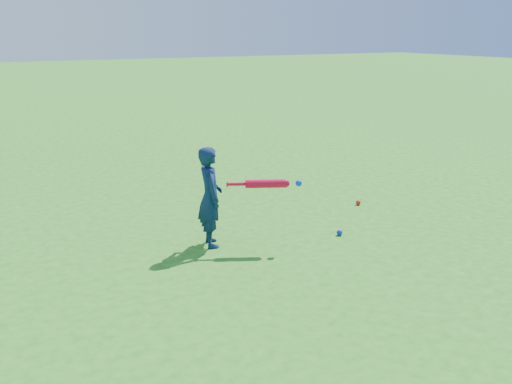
# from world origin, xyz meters

# --- Properties ---
(ground) EXTENTS (80.00, 80.00, 0.00)m
(ground) POSITION_xyz_m (0.00, 0.00, 0.00)
(ground) COLOR #24761C
(ground) RESTS_ON ground
(child) EXTENTS (0.35, 0.45, 1.11)m
(child) POSITION_xyz_m (0.46, -0.53, 0.55)
(child) COLOR #0E1F45
(child) RESTS_ON ground
(ground_ball_red) EXTENTS (0.07, 0.07, 0.07)m
(ground_ball_red) POSITION_xyz_m (2.84, -0.13, 0.03)
(ground_ball_red) COLOR red
(ground_ball_red) RESTS_ON ground
(ground_ball_blue) EXTENTS (0.07, 0.07, 0.07)m
(ground_ball_blue) POSITION_xyz_m (1.90, -0.97, 0.03)
(ground_ball_blue) COLOR #0B2CC4
(ground_ball_blue) RESTS_ON ground
(bat_swing) EXTENTS (0.76, 0.40, 0.09)m
(bat_swing) POSITION_xyz_m (1.01, -0.85, 0.71)
(bat_swing) COLOR red
(bat_swing) RESTS_ON ground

